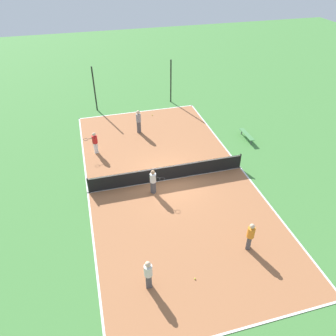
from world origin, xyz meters
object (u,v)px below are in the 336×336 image
at_px(tennis_net, 168,173).
at_px(fence_post_back_left, 94,89).
at_px(player_far_white, 148,273).
at_px(tennis_ball_far_baseline, 152,115).
at_px(player_coach_red, 95,142).
at_px(bench, 247,135).
at_px(player_baseline_gray, 139,120).
at_px(tennis_ball_right_alley, 195,279).
at_px(player_near_white, 153,180).
at_px(player_center_orange, 250,235).
at_px(fence_post_back_right, 171,81).

xyz_separation_m(tennis_net, fence_post_back_left, (-3.32, 11.18, 1.36)).
distance_m(player_far_white, tennis_ball_far_baseline, 16.48).
bearing_deg(fence_post_back_left, player_far_white, -88.37).
bearing_deg(player_coach_red, player_far_white, 86.14).
relative_size(bench, player_baseline_gray, 1.02).
relative_size(bench, tennis_ball_right_alley, 27.40).
height_order(player_baseline_gray, tennis_ball_right_alley, player_baseline_gray).
bearing_deg(tennis_net, player_baseline_gray, 95.11).
bearing_deg(player_near_white, player_coach_red, 162.67).
relative_size(player_coach_red, player_far_white, 0.99).
height_order(bench, player_center_orange, player_center_orange).
bearing_deg(tennis_ball_far_baseline, bench, -43.94).
bearing_deg(player_center_orange, fence_post_back_right, 35.48).
bearing_deg(tennis_ball_right_alley, player_coach_red, 105.71).
bearing_deg(bench, player_baseline_gray, 67.53).
bearing_deg(fence_post_back_right, player_near_white, -110.18).
distance_m(player_near_white, fence_post_back_left, 12.40).
bearing_deg(player_far_white, tennis_ball_far_baseline, -96.33).
height_order(player_coach_red, fence_post_back_left, fence_post_back_left).
relative_size(bench, player_near_white, 1.16).
bearing_deg(player_center_orange, player_baseline_gray, 51.61).
height_order(bench, fence_post_back_left, fence_post_back_left).
xyz_separation_m(tennis_net, player_coach_red, (-4.01, 4.27, 0.37)).
distance_m(player_far_white, player_center_orange, 5.17).
distance_m(player_coach_red, player_center_orange, 12.30).
distance_m(tennis_ball_far_baseline, fence_post_back_left, 5.27).
height_order(player_near_white, fence_post_back_left, fence_post_back_left).
relative_size(player_center_orange, fence_post_back_left, 0.42).
distance_m(bench, fence_post_back_right, 8.85).
height_order(player_near_white, player_baseline_gray, player_baseline_gray).
relative_size(tennis_net, player_far_white, 6.03).
height_order(player_near_white, player_center_orange, player_center_orange).
relative_size(player_center_orange, tennis_ball_far_baseline, 23.62).
bearing_deg(fence_post_back_right, player_coach_red, -136.68).
distance_m(player_center_orange, tennis_ball_right_alley, 3.34).
xyz_separation_m(bench, fence_post_back_right, (-3.60, 7.94, 1.52)).
bearing_deg(fence_post_back_left, player_near_white, -79.93).
bearing_deg(player_near_white, tennis_ball_right_alley, -42.26).
xyz_separation_m(player_coach_red, player_far_white, (1.22, -11.38, 0.01)).
relative_size(player_baseline_gray, tennis_ball_right_alley, 26.86).
height_order(tennis_net, player_center_orange, player_center_orange).
bearing_deg(tennis_net, player_center_orange, -69.89).
distance_m(player_baseline_gray, fence_post_back_right, 6.27).
relative_size(tennis_ball_right_alley, fence_post_back_right, 0.02).
bearing_deg(tennis_ball_right_alley, tennis_net, 84.04).
xyz_separation_m(player_far_white, fence_post_back_right, (6.11, 18.29, 0.98)).
bearing_deg(tennis_net, fence_post_back_right, 73.48).
bearing_deg(player_coach_red, bench, 164.67).
bearing_deg(fence_post_back_left, bench, -37.81).
xyz_separation_m(fence_post_back_left, fence_post_back_right, (6.63, 0.00, 0.00)).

